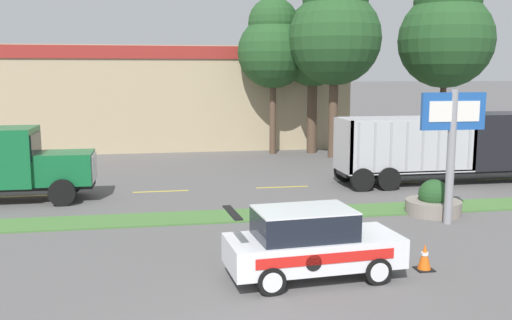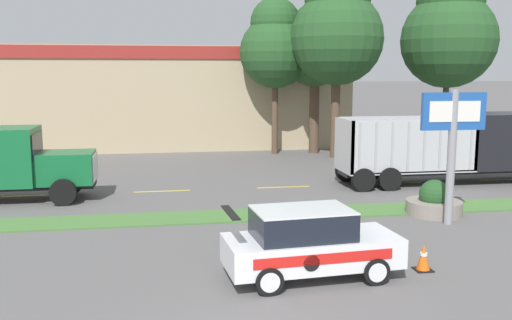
{
  "view_description": "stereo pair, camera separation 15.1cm",
  "coord_description": "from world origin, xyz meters",
  "px_view_note": "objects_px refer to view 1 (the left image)",
  "views": [
    {
      "loc": [
        -1.72,
        -9.26,
        5.13
      ],
      "look_at": [
        1.63,
        9.71,
        2.16
      ],
      "focal_mm": 40.0,
      "sensor_mm": 36.0,
      "label": 1
    },
    {
      "loc": [
        -1.57,
        -9.29,
        5.13
      ],
      "look_at": [
        1.63,
        9.71,
        2.16
      ],
      "focal_mm": 40.0,
      "sensor_mm": 36.0,
      "label": 2
    }
  ],
  "objects_px": {
    "store_sign_post": "(452,131)",
    "stone_planter": "(433,202)",
    "traffic_cone": "(425,257)",
    "dump_truck_mid": "(478,147)",
    "rally_car": "(310,243)"
  },
  "relations": [
    {
      "from": "store_sign_post",
      "to": "stone_planter",
      "type": "bearing_deg",
      "value": 84.21
    },
    {
      "from": "rally_car",
      "to": "stone_planter",
      "type": "xyz_separation_m",
      "value": [
        6.16,
        5.53,
        -0.47
      ]
    },
    {
      "from": "dump_truck_mid",
      "to": "traffic_cone",
      "type": "height_order",
      "value": "dump_truck_mid"
    },
    {
      "from": "rally_car",
      "to": "store_sign_post",
      "type": "relative_size",
      "value": 0.98
    },
    {
      "from": "rally_car",
      "to": "stone_planter",
      "type": "height_order",
      "value": "rally_car"
    },
    {
      "from": "traffic_cone",
      "to": "store_sign_post",
      "type": "bearing_deg",
      "value": 55.07
    },
    {
      "from": "store_sign_post",
      "to": "stone_planter",
      "type": "distance_m",
      "value": 3.03
    },
    {
      "from": "dump_truck_mid",
      "to": "stone_planter",
      "type": "bearing_deg",
      "value": -132.56
    },
    {
      "from": "store_sign_post",
      "to": "traffic_cone",
      "type": "bearing_deg",
      "value": -124.93
    },
    {
      "from": "rally_car",
      "to": "traffic_cone",
      "type": "bearing_deg",
      "value": 0.51
    },
    {
      "from": "rally_car",
      "to": "stone_planter",
      "type": "distance_m",
      "value": 8.29
    },
    {
      "from": "dump_truck_mid",
      "to": "store_sign_post",
      "type": "distance_m",
      "value": 8.59
    },
    {
      "from": "rally_car",
      "to": "stone_planter",
      "type": "bearing_deg",
      "value": 41.88
    },
    {
      "from": "store_sign_post",
      "to": "stone_planter",
      "type": "xyz_separation_m",
      "value": [
        0.13,
        1.31,
        -2.73
      ]
    },
    {
      "from": "rally_car",
      "to": "store_sign_post",
      "type": "bearing_deg",
      "value": 34.98
    }
  ]
}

